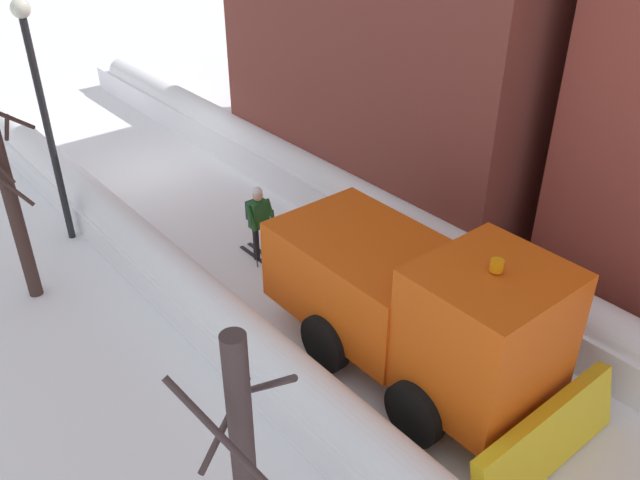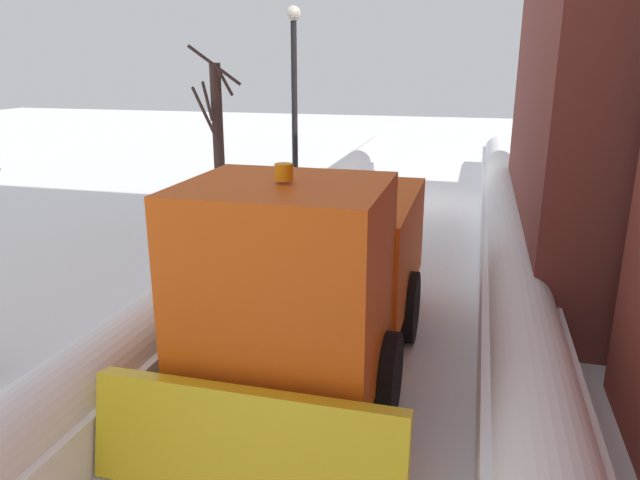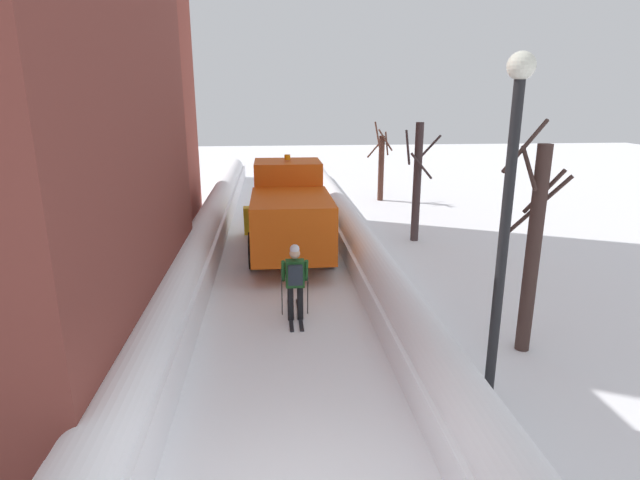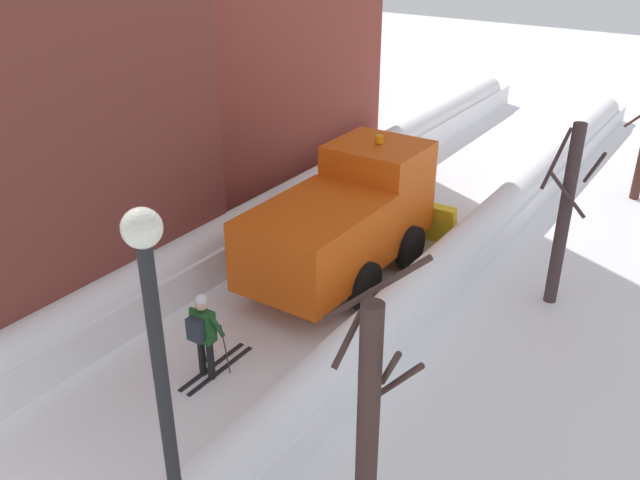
% 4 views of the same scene
% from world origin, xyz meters
% --- Properties ---
extents(ground_plane, '(80.00, 80.00, 0.00)m').
position_xyz_m(ground_plane, '(0.00, 10.00, 0.00)').
color(ground_plane, white).
extents(snowbank_left, '(1.10, 36.00, 1.27)m').
position_xyz_m(snowbank_left, '(-2.47, 10.00, 0.60)').
color(snowbank_left, white).
rests_on(snowbank_left, ground).
extents(snowbank_right, '(1.10, 36.00, 1.09)m').
position_xyz_m(snowbank_right, '(2.47, 10.00, 0.48)').
color(snowbank_right, white).
rests_on(snowbank_right, ground).
extents(plow_truck, '(3.20, 5.98, 3.12)m').
position_xyz_m(plow_truck, '(0.29, 10.69, 1.48)').
color(plow_truck, '#DB510F').
rests_on(plow_truck, ground).
extents(skier, '(0.62, 1.80, 1.81)m').
position_xyz_m(skier, '(0.21, 5.78, 1.00)').
color(skier, black).
rests_on(skier, ground).
extents(traffic_light_pole, '(0.28, 0.42, 4.43)m').
position_xyz_m(traffic_light_pole, '(-3.13, 3.92, 3.10)').
color(traffic_light_pole, black).
rests_on(traffic_light_pole, ground).
extents(street_lamp, '(0.40, 0.40, 5.57)m').
position_xyz_m(street_lamp, '(3.24, 2.13, 3.50)').
color(street_lamp, black).
rests_on(street_lamp, ground).
extents(bare_tree_near, '(1.41, 1.09, 4.56)m').
position_xyz_m(bare_tree_near, '(4.73, 3.95, 2.20)').
color(bare_tree_near, '#3C2A26').
rests_on(bare_tree_near, ground).
extents(bare_tree_mid, '(1.16, 1.30, 4.14)m').
position_xyz_m(bare_tree_mid, '(4.80, 12.17, 2.15)').
color(bare_tree_mid, '#3C2D2D').
rests_on(bare_tree_mid, ground).
extents(bare_tree_far, '(1.24, 1.21, 3.83)m').
position_xyz_m(bare_tree_far, '(5.12, 19.55, 1.74)').
color(bare_tree_far, '#4F2D23').
rests_on(bare_tree_far, ground).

